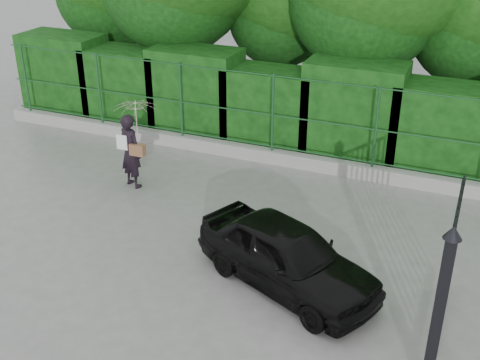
% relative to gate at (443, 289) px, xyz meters
% --- Properties ---
extents(ground, '(80.00, 80.00, 0.00)m').
position_rel_gate_xyz_m(ground, '(-4.60, 0.72, -1.19)').
color(ground, gray).
extents(kerb, '(14.00, 0.25, 0.30)m').
position_rel_gate_xyz_m(kerb, '(-4.60, 5.22, -1.04)').
color(kerb, '#9E9E99').
rests_on(kerb, ground).
extents(fence, '(14.13, 0.06, 1.80)m').
position_rel_gate_xyz_m(fence, '(-4.38, 5.22, 0.01)').
color(fence, '#194922').
rests_on(fence, kerb).
extents(hedge, '(14.20, 1.20, 2.27)m').
position_rel_gate_xyz_m(hedge, '(-4.59, 6.22, -0.14)').
color(hedge, black).
rests_on(hedge, ground).
extents(gate, '(0.22, 2.33, 2.36)m').
position_rel_gate_xyz_m(gate, '(0.00, 0.00, 0.00)').
color(gate, black).
rests_on(gate, ground).
extents(woman, '(0.92, 0.89, 1.89)m').
position_rel_gate_xyz_m(woman, '(-6.40, 3.00, 0.04)').
color(woman, black).
rests_on(woman, ground).
extents(car, '(3.43, 2.46, 1.08)m').
position_rel_gate_xyz_m(car, '(-2.36, 0.89, -0.65)').
color(car, black).
rests_on(car, ground).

